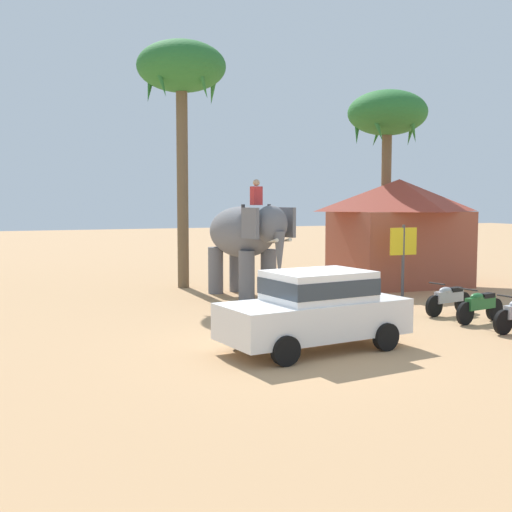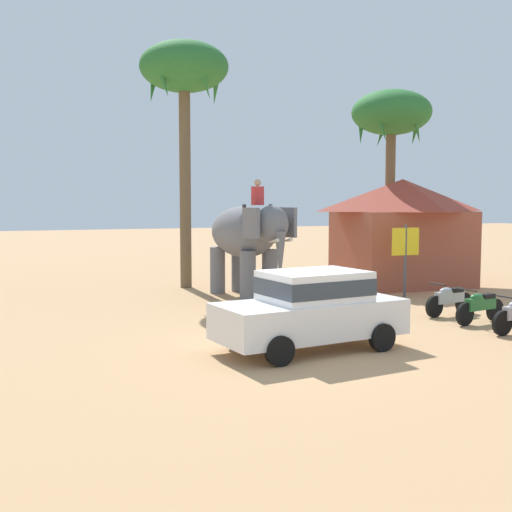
% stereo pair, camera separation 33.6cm
% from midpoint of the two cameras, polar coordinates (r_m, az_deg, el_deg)
% --- Properties ---
extents(ground_plane, '(120.00, 120.00, 0.00)m').
position_cam_midpoint_polar(ground_plane, '(13.70, 3.54, -8.53)').
color(ground_plane, tan).
extents(car_sedan_foreground, '(4.29, 2.28, 1.70)m').
position_cam_midpoint_polar(car_sedan_foreground, '(13.76, 4.66, -4.54)').
color(car_sedan_foreground, white).
rests_on(car_sedan_foreground, ground).
extents(elephant_with_mahout, '(2.35, 4.01, 3.88)m').
position_cam_midpoint_polar(elephant_with_mahout, '(21.21, -1.39, 1.71)').
color(elephant_with_mahout, slate).
rests_on(elephant_with_mahout, ground).
extents(motorcycle_fourth_in_row, '(1.78, 0.60, 0.94)m').
position_cam_midpoint_polar(motorcycle_fourth_in_row, '(17.71, 18.87, -4.18)').
color(motorcycle_fourth_in_row, black).
rests_on(motorcycle_fourth_in_row, ground).
extents(motorcycle_far_in_row, '(1.78, 0.60, 0.94)m').
position_cam_midpoint_polar(motorcycle_far_in_row, '(18.65, 16.33, -3.66)').
color(motorcycle_far_in_row, black).
rests_on(motorcycle_far_in_row, ground).
extents(palm_tree_behind_elephant, '(3.20, 3.20, 8.89)m').
position_cam_midpoint_polar(palm_tree_behind_elephant, '(23.94, -7.09, 15.78)').
color(palm_tree_behind_elephant, brown).
rests_on(palm_tree_behind_elephant, ground).
extents(palm_tree_left_of_road, '(3.20, 3.20, 7.63)m').
position_cam_midpoint_polar(palm_tree_left_of_road, '(26.83, 11.29, 12.00)').
color(palm_tree_left_of_road, brown).
rests_on(palm_tree_left_of_road, ground).
extents(roadside_hut, '(5.26, 4.51, 4.00)m').
position_cam_midpoint_polar(roadside_hut, '(24.71, 12.23, 2.37)').
color(roadside_hut, '#994C38').
rests_on(roadside_hut, ground).
extents(signboard_yellow, '(1.00, 0.10, 2.40)m').
position_cam_midpoint_polar(signboard_yellow, '(21.67, 12.58, 0.86)').
color(signboard_yellow, '#4C4C51').
rests_on(signboard_yellow, ground).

